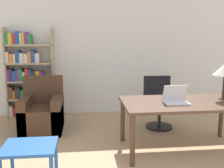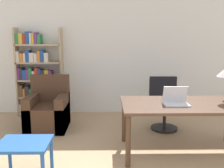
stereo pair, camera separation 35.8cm
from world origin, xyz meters
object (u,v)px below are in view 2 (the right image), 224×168
Objects in this scene: desk at (185,109)px; bookshelf at (37,77)px; laptop at (176,101)px; side_table_blue at (24,148)px; office_chair at (164,105)px; armchair at (48,111)px.

desk is 0.96× the size of bookshelf.
laptop is 3.23m from bookshelf.
side_table_blue is 2.81m from bookshelf.
laptop is at bearing -39.28° from bookshelf.
office_chair is at bearing 41.60° from side_table_blue.
desk is at bearing -26.42° from armchair.
laptop is 1.19m from office_chair.
office_chair reaches higher than desk.
armchair is at bearing 178.95° from office_chair.
desk is 3.32m from bookshelf.
desk is 1.90× the size of office_chair.
armchair is (-2.08, 1.17, -0.49)m from laptop.
desk is at bearing 22.39° from laptop.
side_table_blue is (-1.95, -0.67, -0.40)m from laptop.
bookshelf is (-2.65, 1.98, 0.18)m from desk.
desk is 5.20× the size of laptop.
side_table_blue is 0.32× the size of bookshelf.
armchair reaches higher than desk.
bookshelf reaches higher than armchair.
side_table_blue is at bearing -78.47° from bookshelf.
laptop is 0.19× the size of bookshelf.
bookshelf is (-0.42, 0.87, 0.53)m from armchair.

